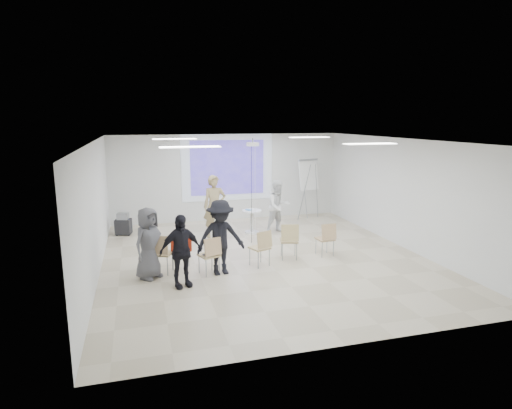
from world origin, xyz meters
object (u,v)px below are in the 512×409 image
object	(u,v)px
player_right	(279,204)
audience_mid	(220,233)
chair_right_inner	(289,238)
audience_outer	(148,239)
chair_center	(261,245)
chair_left_mid	(180,250)
av_cart	(123,225)
audience_left	(180,246)
pedestal_table	(252,220)
player_left	(215,202)
laptop	(209,254)
chair_left_inner	(210,253)
chair_right_far	(326,237)
flipchart_easel	(309,175)
chair_far_left	(161,251)

from	to	relation	value
player_right	audience_mid	bearing A→B (deg)	-141.09
chair_right_inner	audience_outer	bearing A→B (deg)	-159.68
chair_center	chair_right_inner	world-z (taller)	chair_right_inner
chair_left_mid	chair_center	bearing A→B (deg)	7.89
chair_left_mid	av_cart	size ratio (longest dim) A/B	1.20
chair_left_mid	audience_left	distance (m)	1.16
pedestal_table	chair_right_inner	size ratio (longest dim) A/B	0.85
av_cart	chair_right_inner	bearing A→B (deg)	-27.67
player_left	audience_outer	world-z (taller)	player_left
player_left	chair_center	size ratio (longest dim) A/B	2.38
audience_left	audience_mid	distance (m)	1.09
chair_right_inner	av_cart	world-z (taller)	chair_right_inner
laptop	chair_left_inner	bearing A→B (deg)	86.04
pedestal_table	chair_right_far	xyz separation A→B (m)	(1.27, -2.75, 0.11)
chair_left_inner	flipchart_easel	size ratio (longest dim) A/B	0.42
chair_left_mid	chair_left_inner	size ratio (longest dim) A/B	0.92
pedestal_table	audience_left	size ratio (longest dim) A/B	0.44
player_left	audience_outer	size ratio (longest dim) A/B	1.18
chair_right_far	audience_mid	xyz separation A→B (m)	(-2.89, -0.55, 0.46)
player_right	chair_far_left	xyz separation A→B (m)	(-3.77, -2.78, -0.36)
chair_right_far	flipchart_easel	distance (m)	4.34
chair_left_mid	audience_mid	size ratio (longest dim) A/B	0.42
laptop	chair_center	bearing A→B (deg)	166.65
chair_right_far	audience_mid	distance (m)	2.97
audience_mid	audience_outer	world-z (taller)	audience_mid
chair_left_inner	flipchart_easel	distance (m)	6.37
audience_outer	flipchart_easel	xyz separation A→B (m)	(5.63, 4.42, 0.67)
chair_right_inner	audience_mid	xyz separation A→B (m)	(-1.87, -0.55, 0.43)
audience_left	audience_outer	world-z (taller)	audience_outer
laptop	flipchart_easel	distance (m)	6.33
chair_left_inner	audience_left	size ratio (longest dim) A/B	0.50
chair_left_inner	chair_right_inner	distance (m)	2.18
chair_right_inner	audience_outer	distance (m)	3.49
chair_right_inner	pedestal_table	bearing A→B (deg)	109.40
audience_outer	flipchart_easel	size ratio (longest dim) A/B	0.85
audience_left	flipchart_easel	distance (m)	7.18
audience_left	chair_center	bearing A→B (deg)	4.05
chair_far_left	player_left	bearing A→B (deg)	81.32
chair_far_left	audience_left	size ratio (longest dim) A/B	0.52
player_right	chair_right_far	size ratio (longest dim) A/B	2.08
audience_mid	av_cart	distance (m)	4.78
player_left	audience_outer	bearing A→B (deg)	-123.44
chair_center	av_cart	size ratio (longest dim) A/B	1.31
pedestal_table	audience_mid	distance (m)	3.71
chair_far_left	chair_right_far	xyz separation A→B (m)	(4.21, 0.19, -0.03)
player_left	laptop	bearing A→B (deg)	-101.88
pedestal_table	flipchart_easel	size ratio (longest dim) A/B	0.37
player_left	laptop	xyz separation A→B (m)	(-0.69, -3.03, -0.59)
chair_center	audience_left	distance (m)	2.17
chair_left_mid	audience_left	world-z (taller)	audience_left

